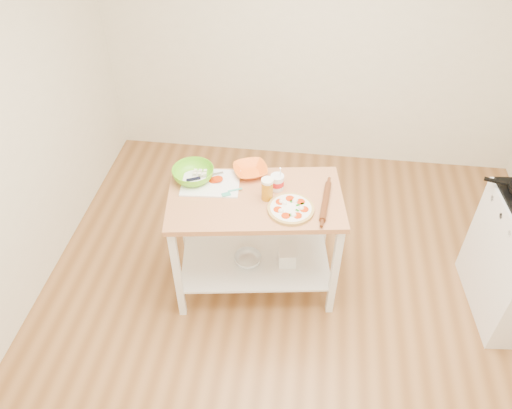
{
  "coord_description": "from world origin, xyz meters",
  "views": [
    {
      "loc": [
        -0.01,
        -2.07,
        3.12
      ],
      "look_at": [
        -0.33,
        0.43,
        0.86
      ],
      "focal_mm": 35.0,
      "sensor_mm": 36.0,
      "label": 1
    }
  ],
  "objects_px": {
    "prep_island": "(255,224)",
    "beer_pint": "(267,189)",
    "green_bowl": "(193,174)",
    "rolling_pin": "(325,201)",
    "spatula": "(231,192)",
    "yogurt_tub": "(277,182)",
    "shelf_glass_bowl": "(248,259)",
    "cutting_board": "(210,182)",
    "shelf_bin": "(287,257)",
    "knife": "(200,178)",
    "orange_bowl": "(250,170)",
    "pizza": "(291,209)"
  },
  "relations": [
    {
      "from": "prep_island",
      "to": "green_bowl",
      "type": "distance_m",
      "value": 0.56
    },
    {
      "from": "pizza",
      "to": "spatula",
      "type": "relative_size",
      "value": 2.29
    },
    {
      "from": "knife",
      "to": "beer_pint",
      "type": "distance_m",
      "value": 0.52
    },
    {
      "from": "spatula",
      "to": "shelf_glass_bowl",
      "type": "relative_size",
      "value": 0.65
    },
    {
      "from": "orange_bowl",
      "to": "beer_pint",
      "type": "xyz_separation_m",
      "value": [
        0.15,
        -0.25,
        0.05
      ]
    },
    {
      "from": "pizza",
      "to": "orange_bowl",
      "type": "relative_size",
      "value": 1.29
    },
    {
      "from": "spatula",
      "to": "beer_pint",
      "type": "distance_m",
      "value": 0.26
    },
    {
      "from": "pizza",
      "to": "rolling_pin",
      "type": "bearing_deg",
      "value": 22.91
    },
    {
      "from": "pizza",
      "to": "knife",
      "type": "height_order",
      "value": "pizza"
    },
    {
      "from": "yogurt_tub",
      "to": "rolling_pin",
      "type": "relative_size",
      "value": 0.54
    },
    {
      "from": "green_bowl",
      "to": "rolling_pin",
      "type": "xyz_separation_m",
      "value": [
        0.93,
        -0.14,
        -0.02
      ]
    },
    {
      "from": "knife",
      "to": "rolling_pin",
      "type": "xyz_separation_m",
      "value": [
        0.88,
        -0.14,
        0.0
      ]
    },
    {
      "from": "prep_island",
      "to": "beer_pint",
      "type": "distance_m",
      "value": 0.34
    },
    {
      "from": "spatula",
      "to": "rolling_pin",
      "type": "relative_size",
      "value": 0.36
    },
    {
      "from": "pizza",
      "to": "knife",
      "type": "distance_m",
      "value": 0.7
    },
    {
      "from": "yogurt_tub",
      "to": "prep_island",
      "type": "bearing_deg",
      "value": -141.3
    },
    {
      "from": "spatula",
      "to": "knife",
      "type": "height_order",
      "value": "knife"
    },
    {
      "from": "prep_island",
      "to": "spatula",
      "type": "bearing_deg",
      "value": 175.33
    },
    {
      "from": "green_bowl",
      "to": "shelf_glass_bowl",
      "type": "height_order",
      "value": "green_bowl"
    },
    {
      "from": "knife",
      "to": "orange_bowl",
      "type": "xyz_separation_m",
      "value": [
        0.34,
        0.11,
        0.01
      ]
    },
    {
      "from": "orange_bowl",
      "to": "shelf_bin",
      "type": "xyz_separation_m",
      "value": [
        0.31,
        -0.24,
        -0.61
      ]
    },
    {
      "from": "spatula",
      "to": "pizza",
      "type": "bearing_deg",
      "value": -40.86
    },
    {
      "from": "shelf_glass_bowl",
      "to": "yogurt_tub",
      "type": "bearing_deg",
      "value": 35.34
    },
    {
      "from": "orange_bowl",
      "to": "beer_pint",
      "type": "distance_m",
      "value": 0.3
    },
    {
      "from": "knife",
      "to": "rolling_pin",
      "type": "height_order",
      "value": "rolling_pin"
    },
    {
      "from": "pizza",
      "to": "spatula",
      "type": "distance_m",
      "value": 0.43
    },
    {
      "from": "yogurt_tub",
      "to": "shelf_glass_bowl",
      "type": "height_order",
      "value": "yogurt_tub"
    },
    {
      "from": "yogurt_tub",
      "to": "shelf_glass_bowl",
      "type": "relative_size",
      "value": 0.98
    },
    {
      "from": "prep_island",
      "to": "shelf_glass_bowl",
      "type": "distance_m",
      "value": 0.36
    },
    {
      "from": "pizza",
      "to": "shelf_bin",
      "type": "xyz_separation_m",
      "value": [
        -0.01,
        0.11,
        -0.59
      ]
    },
    {
      "from": "spatula",
      "to": "yogurt_tub",
      "type": "distance_m",
      "value": 0.32
    },
    {
      "from": "yogurt_tub",
      "to": "shelf_glass_bowl",
      "type": "xyz_separation_m",
      "value": [
        -0.19,
        -0.14,
        -0.66
      ]
    },
    {
      "from": "beer_pint",
      "to": "yogurt_tub",
      "type": "xyz_separation_m",
      "value": [
        0.06,
        0.11,
        -0.03
      ]
    },
    {
      "from": "prep_island",
      "to": "shelf_bin",
      "type": "distance_m",
      "value": 0.41
    },
    {
      "from": "shelf_glass_bowl",
      "to": "beer_pint",
      "type": "bearing_deg",
      "value": 10.2
    },
    {
      "from": "green_bowl",
      "to": "shelf_bin",
      "type": "height_order",
      "value": "green_bowl"
    },
    {
      "from": "pizza",
      "to": "cutting_board",
      "type": "relative_size",
      "value": 0.73
    },
    {
      "from": "spatula",
      "to": "green_bowl",
      "type": "relative_size",
      "value": 0.46
    },
    {
      "from": "pizza",
      "to": "beer_pint",
      "type": "height_order",
      "value": "beer_pint"
    },
    {
      "from": "beer_pint",
      "to": "yogurt_tub",
      "type": "relative_size",
      "value": 0.81
    },
    {
      "from": "yogurt_tub",
      "to": "shelf_glass_bowl",
      "type": "bearing_deg",
      "value": -144.66
    },
    {
      "from": "spatula",
      "to": "green_bowl",
      "type": "distance_m",
      "value": 0.31
    },
    {
      "from": "spatula",
      "to": "green_bowl",
      "type": "xyz_separation_m",
      "value": [
        -0.29,
        0.12,
        0.03
      ]
    },
    {
      "from": "knife",
      "to": "pizza",
      "type": "bearing_deg",
      "value": -45.23
    },
    {
      "from": "cutting_board",
      "to": "prep_island",
      "type": "bearing_deg",
      "value": -22.73
    },
    {
      "from": "cutting_board",
      "to": "beer_pint",
      "type": "bearing_deg",
      "value": -19.58
    },
    {
      "from": "knife",
      "to": "green_bowl",
      "type": "distance_m",
      "value": 0.05
    },
    {
      "from": "rolling_pin",
      "to": "shelf_glass_bowl",
      "type": "xyz_separation_m",
      "value": [
        -0.53,
        -0.02,
        -0.63
      ]
    },
    {
      "from": "cutting_board",
      "to": "yogurt_tub",
      "type": "xyz_separation_m",
      "value": [
        0.47,
        -0.0,
        0.05
      ]
    },
    {
      "from": "rolling_pin",
      "to": "spatula",
      "type": "bearing_deg",
      "value": 178.14
    }
  ]
}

